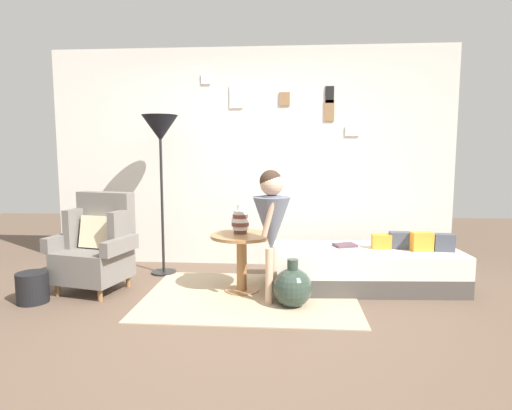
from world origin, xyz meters
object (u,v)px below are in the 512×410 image
object	(u,v)px
daybed	(362,268)
book_on_daybed	(345,245)
armchair	(97,247)
magazine_basket	(33,288)
vase_striped	(240,221)
side_table	(242,250)
person_child	(271,218)
demijohn_near	(292,287)
floor_lamp	(160,135)

from	to	relation	value
daybed	book_on_daybed	xyz separation A→B (m)	(-0.17, 0.08, 0.22)
armchair	magazine_basket	distance (m)	0.67
armchair	vase_striped	world-z (taller)	armchair
vase_striped	side_table	bearing A→B (deg)	-68.89
armchair	book_on_daybed	world-z (taller)	armchair
side_table	person_child	world-z (taller)	person_child
person_child	demijohn_near	distance (m)	0.64
daybed	magazine_basket	world-z (taller)	daybed
book_on_daybed	daybed	bearing A→B (deg)	-24.52
vase_striped	demijohn_near	xyz separation A→B (m)	(0.52, -0.45, -0.52)
armchair	person_child	distance (m)	1.80
armchair	daybed	world-z (taller)	armchair
floor_lamp	demijohn_near	distance (m)	2.23
daybed	person_child	size ratio (longest dim) A/B	1.60
side_table	vase_striped	world-z (taller)	vase_striped
floor_lamp	person_child	world-z (taller)	floor_lamp
person_child	daybed	bearing A→B (deg)	30.70
person_child	demijohn_near	size ratio (longest dim) A/B	2.81
daybed	person_child	world-z (taller)	person_child
daybed	vase_striped	xyz separation A→B (m)	(-1.24, -0.19, 0.49)
demijohn_near	floor_lamp	bearing A→B (deg)	146.07
person_child	book_on_daybed	xyz separation A→B (m)	(0.74, 0.62, -0.37)
armchair	magazine_basket	xyz separation A→B (m)	(-0.43, -0.42, -0.30)
floor_lamp	magazine_basket	size ratio (longest dim) A/B	6.34
book_on_daybed	demijohn_near	size ratio (longest dim) A/B	0.51
side_table	magazine_basket	size ratio (longest dim) A/B	2.17
vase_striped	book_on_daybed	bearing A→B (deg)	13.95
vase_striped	floor_lamp	bearing A→B (deg)	150.51
book_on_daybed	vase_striped	bearing A→B (deg)	-166.05
armchair	side_table	distance (m)	1.44
armchair	person_child	size ratio (longest dim) A/B	0.80
daybed	side_table	world-z (taller)	side_table
daybed	vase_striped	size ratio (longest dim) A/B	6.72
armchair	person_child	world-z (taller)	person_child
floor_lamp	side_table	bearing A→B (deg)	-31.48
floor_lamp	magazine_basket	distance (m)	1.99
floor_lamp	person_child	bearing A→B (deg)	-35.01
person_child	book_on_daybed	size ratio (longest dim) A/B	5.53
floor_lamp	book_on_daybed	world-z (taller)	floor_lamp
daybed	demijohn_near	world-z (taller)	demijohn_near
vase_striped	book_on_daybed	xyz separation A→B (m)	(1.06, 0.26, -0.28)
demijohn_near	magazine_basket	distance (m)	2.37
armchair	side_table	world-z (taller)	armchair
book_on_daybed	magazine_basket	world-z (taller)	book_on_daybed
person_child	demijohn_near	xyz separation A→B (m)	(0.19, -0.09, -0.61)
person_child	vase_striped	bearing A→B (deg)	132.55
book_on_daybed	magazine_basket	distance (m)	3.03
vase_striped	demijohn_near	size ratio (longest dim) A/B	0.67
floor_lamp	demijohn_near	xyz separation A→B (m)	(1.46, -0.98, -1.38)
vase_striped	floor_lamp	size ratio (longest dim) A/B	0.16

